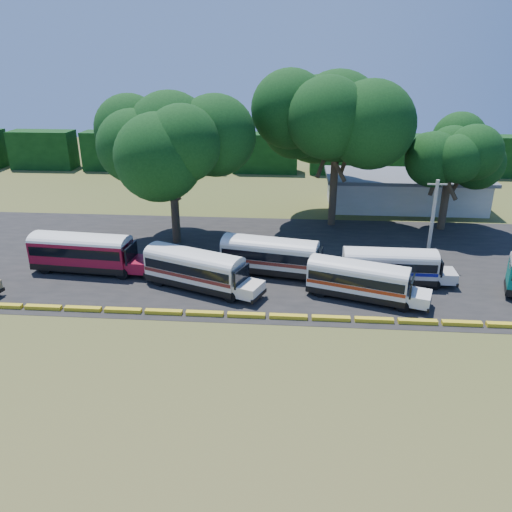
# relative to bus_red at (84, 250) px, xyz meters

# --- Properties ---
(ground) EXTENTS (160.00, 160.00, 0.00)m
(ground) POSITION_rel_bus_red_xyz_m (13.04, -7.97, -1.95)
(ground) COLOR #3E541C
(ground) RESTS_ON ground
(asphalt_strip) EXTENTS (64.00, 24.00, 0.02)m
(asphalt_strip) POSITION_rel_bus_red_xyz_m (14.04, 4.03, -1.94)
(asphalt_strip) COLOR black
(asphalt_strip) RESTS_ON ground
(curb) EXTENTS (53.70, 0.45, 0.30)m
(curb) POSITION_rel_bus_red_xyz_m (13.04, -6.97, -1.80)
(curb) COLOR yellow
(curb) RESTS_ON ground
(terminal_building) EXTENTS (19.00, 9.00, 4.00)m
(terminal_building) POSITION_rel_bus_red_xyz_m (31.04, 22.03, 0.09)
(terminal_building) COLOR silver
(terminal_building) RESTS_ON ground
(treeline_backdrop) EXTENTS (130.00, 4.00, 6.00)m
(treeline_backdrop) POSITION_rel_bus_red_xyz_m (13.04, 40.03, 1.05)
(treeline_backdrop) COLOR black
(treeline_backdrop) RESTS_ON ground
(bus_red) EXTENTS (10.50, 3.41, 3.39)m
(bus_red) POSITION_rel_bus_red_xyz_m (0.00, 0.00, 0.00)
(bus_red) COLOR black
(bus_red) RESTS_ON ground
(bus_cream_west) EXTENTS (10.01, 5.91, 3.23)m
(bus_cream_west) POSITION_rel_bus_red_xyz_m (10.18, -2.58, -0.12)
(bus_cream_west) COLOR black
(bus_cream_west) RESTS_ON ground
(bus_cream_east) EXTENTS (10.12, 4.26, 3.24)m
(bus_cream_east) POSITION_rel_bus_red_xyz_m (16.01, 0.66, -0.12)
(bus_cream_east) COLOR black
(bus_cream_east) RESTS_ON ground
(bus_white_red) EXTENTS (9.41, 4.99, 3.01)m
(bus_white_red) POSITION_rel_bus_red_xyz_m (22.91, -3.38, -0.24)
(bus_white_red) COLOR black
(bus_white_red) RESTS_ON ground
(bus_white_blue) EXTENTS (9.09, 2.39, 2.98)m
(bus_white_blue) POSITION_rel_bus_red_xyz_m (25.72, -0.41, -0.26)
(bus_white_blue) COLOR black
(bus_white_blue) RESTS_ON ground
(tree_west) EXTENTS (10.79, 10.79, 14.50)m
(tree_west) POSITION_rel_bus_red_xyz_m (6.16, 7.79, 8.55)
(tree_west) COLOR #3D2B1E
(tree_west) RESTS_ON ground
(tree_center) EXTENTS (12.51, 12.51, 16.12)m
(tree_center) POSITION_rel_bus_red_xyz_m (21.88, 14.43, 9.55)
(tree_center) COLOR #3D2B1E
(tree_center) RESTS_ON ground
(tree_east) EXTENTS (7.14, 7.14, 10.86)m
(tree_east) POSITION_rel_bus_red_xyz_m (33.50, 13.86, 6.20)
(tree_east) COLOR #3D2B1E
(tree_east) RESTS_ON ground
(utility_pole) EXTENTS (1.60, 0.30, 7.70)m
(utility_pole) POSITION_rel_bus_red_xyz_m (29.63, 3.74, 2.02)
(utility_pole) COLOR #98968A
(utility_pole) RESTS_ON ground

